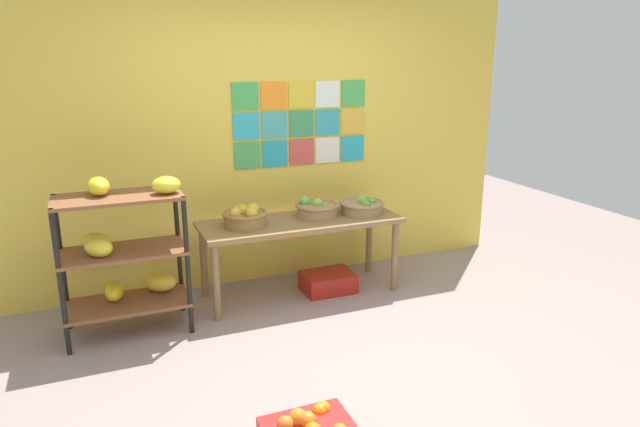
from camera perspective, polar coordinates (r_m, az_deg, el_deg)
The scene contains 8 objects.
ground at distance 3.88m, azimuth 3.85°, elevation -15.42°, with size 9.57×9.57×0.00m, color gray.
back_wall_with_art at distance 5.04m, azimuth -5.00°, elevation 9.54°, with size 4.64×0.07×2.93m.
banana_shelf_unit at distance 4.36m, azimuth -19.01°, elevation -3.31°, with size 0.88×0.48×1.18m.
display_table at distance 4.79m, azimuth -1.99°, elevation -1.54°, with size 1.68×0.61×0.66m.
fruit_basket_back_left at distance 4.98m, azimuth 4.22°, elevation 0.78°, with size 0.39×0.39×0.15m.
fruit_basket_right at distance 4.60m, azimuth -7.52°, elevation -0.33°, with size 0.37×0.37×0.19m.
fruit_basket_back_right at distance 4.84m, azimuth -0.31°, elevation 0.49°, with size 0.37×0.37×0.17m.
produce_crate_under_table at distance 5.01m, azimuth 0.81°, elevation -6.86°, with size 0.44×0.33×0.16m, color #AB2117.
Camera 1 is at (-1.49, -2.97, 2.01)m, focal length 31.96 mm.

